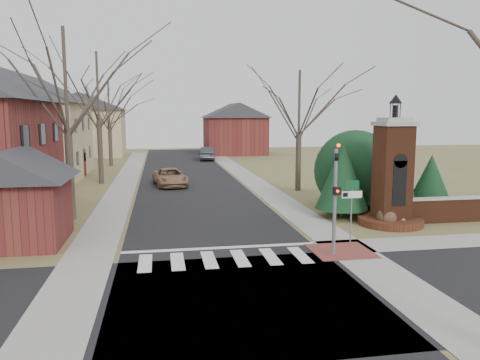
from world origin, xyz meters
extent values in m
plane|color=brown|center=(0.00, 0.00, 0.00)|extent=(120.00, 120.00, 0.00)
cube|color=black|center=(0.00, 22.00, 0.01)|extent=(8.00, 70.00, 0.01)
cube|color=black|center=(0.00, -3.00, 0.01)|extent=(120.00, 8.00, 0.01)
cube|color=silver|center=(0.00, 0.80, 0.01)|extent=(8.00, 2.20, 0.02)
cube|color=silver|center=(0.00, 2.30, 0.01)|extent=(8.00, 0.35, 0.02)
cube|color=gray|center=(5.20, 22.00, 0.01)|extent=(2.00, 60.00, 0.02)
cube|color=gray|center=(-5.20, 22.00, 0.01)|extent=(2.00, 60.00, 0.02)
cube|color=brown|center=(4.80, 1.00, 0.01)|extent=(2.40, 2.40, 0.02)
cylinder|color=slate|center=(4.30, 0.60, 2.10)|extent=(0.14, 0.14, 4.20)
imported|color=black|center=(4.30, 0.60, 4.05)|extent=(0.15, 0.18, 0.90)
sphere|color=#FF0C05|center=(4.30, 0.38, 4.35)|extent=(0.14, 0.14, 0.14)
cube|color=black|center=(4.30, 0.42, 2.60)|extent=(0.28, 0.16, 0.30)
sphere|color=#FF0C05|center=(4.30, 0.33, 2.60)|extent=(0.11, 0.11, 0.11)
cylinder|color=slate|center=(5.60, 2.00, 1.30)|extent=(0.06, 0.06, 2.60)
cube|color=silver|center=(5.60, 1.98, 2.15)|extent=(0.90, 0.03, 0.30)
cube|color=black|center=(5.30, 1.97, 2.15)|extent=(0.22, 0.02, 0.18)
cube|color=#0F4623|center=(5.60, 1.98, 2.55)|extent=(0.60, 0.03, 0.40)
cylinder|color=#542918|center=(9.00, 5.00, 0.18)|extent=(3.20, 3.20, 0.36)
cube|color=#542918|center=(9.00, 5.00, 2.50)|extent=(1.50, 1.50, 5.00)
cube|color=black|center=(9.00, 4.28, 2.20)|extent=(0.70, 0.10, 2.20)
cube|color=gray|center=(9.00, 5.00, 5.05)|extent=(1.70, 1.70, 0.20)
cube|color=gray|center=(9.00, 5.00, 5.25)|extent=(1.30, 1.30, 0.20)
cylinder|color=black|center=(9.00, 5.00, 5.65)|extent=(0.20, 0.20, 0.60)
cone|color=black|center=(9.00, 5.00, 6.25)|extent=(0.64, 0.64, 0.45)
cube|color=#542918|center=(13.50, 5.00, 0.60)|extent=(7.50, 0.40, 1.20)
cube|color=gray|center=(13.50, 5.00, 1.25)|extent=(7.50, 0.50, 0.10)
cube|color=tan|center=(-13.50, 27.00, 3.20)|extent=(9.00, 12.00, 6.40)
cube|color=maroon|center=(-8.50, 4.50, 1.40)|extent=(4.00, 4.00, 2.80)
cube|color=tan|center=(-12.00, 48.00, 3.00)|extent=(10.00, 8.00, 6.00)
cube|color=tan|center=(-14.80, 46.40, 6.99)|extent=(0.75, 0.75, 3.08)
cube|color=maroon|center=(8.00, 48.00, 2.50)|extent=(8.00, 8.00, 5.00)
cube|color=maroon|center=(5.76, 46.40, 5.90)|extent=(0.75, 0.75, 2.80)
cylinder|color=#473D33|center=(7.20, 7.00, 0.25)|extent=(0.20, 0.20, 0.50)
cone|color=black|center=(7.20, 7.00, 2.30)|extent=(2.80, 2.80, 3.60)
cylinder|color=#473D33|center=(10.50, 8.20, 0.25)|extent=(0.20, 0.20, 0.50)
cone|color=black|center=(10.50, 8.20, 2.60)|extent=(3.40, 3.40, 4.20)
cylinder|color=#473D33|center=(12.50, 7.20, 0.25)|extent=(0.20, 0.20, 0.50)
cone|color=black|center=(12.50, 7.20, 1.90)|extent=(2.40, 2.40, 2.80)
sphere|color=black|center=(9.00, 9.50, 2.40)|extent=(4.80, 4.80, 4.80)
cylinder|color=#473D33|center=(-7.00, 9.00, 2.42)|extent=(0.40, 0.40, 4.83)
cylinder|color=#473D33|center=(-7.00, 22.00, 2.52)|extent=(0.40, 0.40, 5.04)
cylinder|color=#473D33|center=(-7.50, 35.00, 2.21)|extent=(0.40, 0.40, 4.41)
cylinder|color=#473D33|center=(7.50, 16.00, 2.10)|extent=(0.40, 0.40, 4.20)
imported|color=#9A7254|center=(-1.60, 19.80, 0.67)|extent=(2.85, 5.11, 1.35)
imported|color=#3A3D42|center=(3.40, 39.74, 0.79)|extent=(2.35, 4.98, 1.58)
sphere|color=#523A25|center=(8.60, 4.60, 0.49)|extent=(0.98, 0.98, 0.98)
sphere|color=olive|center=(9.30, 4.60, 0.37)|extent=(0.74, 0.74, 0.74)
camera|label=1|loc=(-2.38, -16.37, 5.53)|focal=35.00mm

